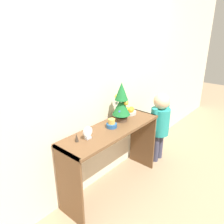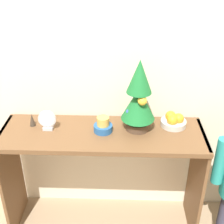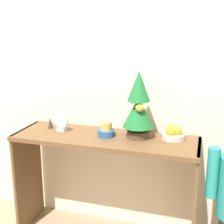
{
  "view_description": "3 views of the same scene",
  "coord_description": "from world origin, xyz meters",
  "views": [
    {
      "loc": [
        -1.61,
        -1.17,
        1.8
      ],
      "look_at": [
        -0.04,
        0.17,
        0.98
      ],
      "focal_mm": 35.0,
      "sensor_mm": 36.0,
      "label": 1
    },
    {
      "loc": [
        0.12,
        -1.4,
        1.83
      ],
      "look_at": [
        0.06,
        0.19,
        0.93
      ],
      "focal_mm": 50.0,
      "sensor_mm": 36.0,
      "label": 2
    },
    {
      "loc": [
        0.63,
        -1.7,
        1.49
      ],
      "look_at": [
        0.05,
        0.2,
        0.96
      ],
      "focal_mm": 50.0,
      "sensor_mm": 36.0,
      "label": 3
    }
  ],
  "objects": [
    {
      "name": "back_wall",
      "position": [
        0.0,
        0.45,
        1.25
      ],
      "size": [
        7.0,
        0.05,
        2.5
      ],
      "primitive_type": "cube",
      "color": "beige",
      "rests_on": "ground_plane"
    },
    {
      "name": "console_table",
      "position": [
        0.0,
        0.2,
        0.6
      ],
      "size": [
        1.26,
        0.4,
        0.78
      ],
      "color": "brown",
      "rests_on": "ground_plane"
    },
    {
      "name": "mini_tree",
      "position": [
        0.22,
        0.25,
        1.0
      ],
      "size": [
        0.21,
        0.21,
        0.45
      ],
      "color": "#4C3828",
      "rests_on": "console_table"
    },
    {
      "name": "fruit_bowl",
      "position": [
        0.45,
        0.3,
        0.82
      ],
      "size": [
        0.16,
        0.16,
        0.09
      ],
      "color": "#B7B2A8",
      "rests_on": "console_table"
    },
    {
      "name": "singing_bowl",
      "position": [
        0.01,
        0.21,
        0.82
      ],
      "size": [
        0.12,
        0.12,
        0.1
      ],
      "color": "#235189",
      "rests_on": "console_table"
    },
    {
      "name": "desk_clock",
      "position": [
        -0.34,
        0.22,
        0.85
      ],
      "size": [
        0.11,
        0.04,
        0.13
      ],
      "color": "#B2B2B7",
      "rests_on": "console_table"
    },
    {
      "name": "figurine",
      "position": [
        -0.44,
        0.26,
        0.82
      ],
      "size": [
        0.04,
        0.04,
        0.08
      ],
      "color": "#382D23",
      "rests_on": "console_table"
    }
  ]
}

